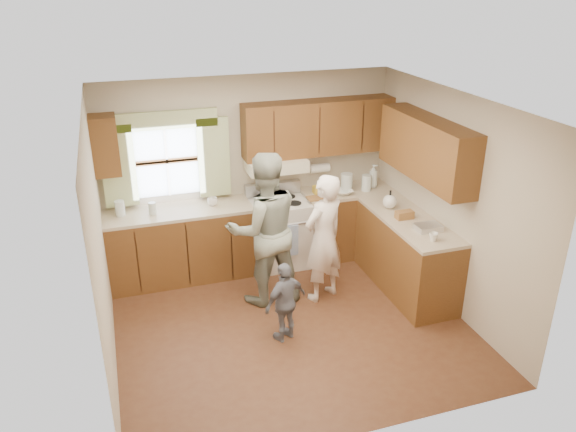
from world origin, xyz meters
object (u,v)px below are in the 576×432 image
object	(u,v)px
woman_right	(264,229)
child	(285,302)
woman_left	(324,238)
stove	(278,231)

from	to	relation	value
woman_right	child	bearing A→B (deg)	87.39
woman_right	child	distance (m)	0.96
woman_left	woman_right	size ratio (longest dim) A/B	0.85
woman_right	child	size ratio (longest dim) A/B	2.03
woman_left	woman_right	xyz separation A→B (m)	(-0.67, 0.17, 0.14)
stove	child	size ratio (longest dim) A/B	1.18
stove	woman_left	xyz separation A→B (m)	(0.25, -1.00, 0.32)
woman_left	child	xyz separation A→B (m)	(-0.68, -0.67, -0.33)
woman_left	child	size ratio (longest dim) A/B	1.73
woman_left	woman_right	distance (m)	0.71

